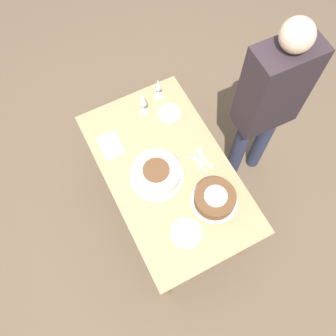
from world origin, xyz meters
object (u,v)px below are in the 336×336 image
(cake_front_chocolate, at_px, (215,199))
(wine_glass_far, at_px, (143,100))
(wine_glass_near, at_px, (158,86))
(cake_center_white, at_px, (156,173))
(person_cutting, at_px, (269,101))

(cake_front_chocolate, bearing_deg, wine_glass_far, 7.53)
(wine_glass_far, bearing_deg, wine_glass_near, -64.21)
(wine_glass_near, relative_size, wine_glass_far, 0.86)
(cake_front_chocolate, bearing_deg, wine_glass_near, -3.07)
(cake_center_white, height_order, wine_glass_far, wine_glass_far)
(cake_center_white, xyz_separation_m, wine_glass_near, (0.57, -0.30, 0.08))
(wine_glass_near, bearing_deg, cake_front_chocolate, 176.93)
(cake_front_chocolate, height_order, wine_glass_far, wine_glass_far)
(cake_front_chocolate, distance_m, person_cutting, 0.72)
(wine_glass_near, bearing_deg, person_cutting, -135.70)
(wine_glass_near, xyz_separation_m, wine_glass_far, (-0.08, 0.16, 0.03))
(wine_glass_far, distance_m, person_cutting, 0.84)
(cake_center_white, relative_size, cake_front_chocolate, 1.17)
(cake_front_chocolate, height_order, person_cutting, person_cutting)
(wine_glass_near, relative_size, person_cutting, 0.12)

